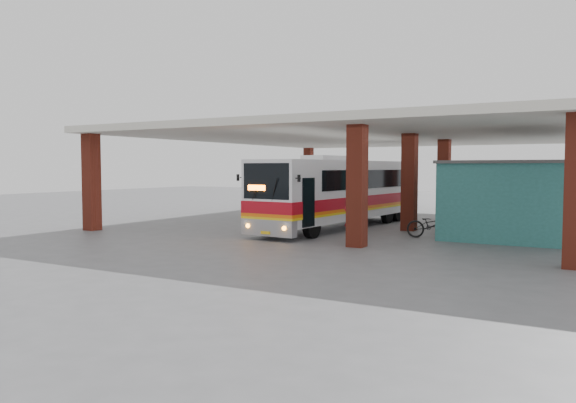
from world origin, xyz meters
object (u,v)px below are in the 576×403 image
Objects in this scene: pedestrian at (353,217)px; red_chair at (470,214)px; coach_bus at (338,192)px; motorcycle at (433,225)px.

pedestrian is 10.52m from red_chair.
red_chair is (2.20, 10.27, -0.53)m from pedestrian.
coach_bus is 13.33× the size of red_chair.
red_chair is at bearing 56.08° from coach_bus.
pedestrian is (-2.38, -2.55, 0.39)m from motorcycle.
coach_bus reaches higher than red_chair.
coach_bus is 4.93m from pedestrian.
pedestrian is at bearing -54.43° from coach_bus.
coach_bus reaches higher than pedestrian.
pedestrian reaches higher than red_chair.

